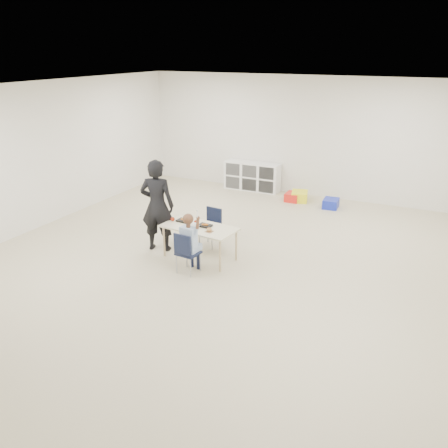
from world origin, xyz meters
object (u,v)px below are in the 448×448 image
at_px(adult, 157,206).
at_px(cubby_shelf, 252,176).
at_px(chair_near, 188,252).
at_px(child, 188,241).
at_px(table, 200,242).

bearing_deg(adult, cubby_shelf, -105.79).
distance_m(chair_near, child, 0.20).
bearing_deg(adult, child, 133.28).
bearing_deg(table, cubby_shelf, 106.85).
xyz_separation_m(child, adult, (-0.93, 0.57, 0.27)).
distance_m(table, child, 0.61).
height_order(table, cubby_shelf, cubby_shelf).
bearing_deg(table, chair_near, -74.30).
distance_m(table, chair_near, 0.56).
relative_size(table, chair_near, 1.90).
xyz_separation_m(cubby_shelf, adult, (-0.03, -4.18, 0.46)).
bearing_deg(adult, chair_near, 133.28).
bearing_deg(child, adult, 154.61).
bearing_deg(child, cubby_shelf, 106.72).
bearing_deg(cubby_shelf, child, -79.19).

